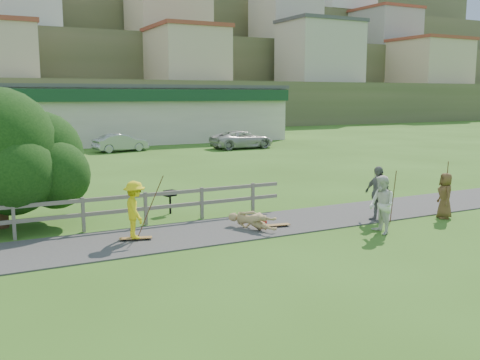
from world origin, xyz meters
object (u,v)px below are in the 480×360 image
at_px(spectator_a, 382,205).
at_px(spectator_c, 445,196).
at_px(car_white, 242,139).
at_px(car_silver, 121,143).
at_px(skater_fallen, 252,220).
at_px(bbq, 170,202).
at_px(skater_rider, 135,213).
at_px(spectator_b, 378,194).

bearing_deg(spectator_a, spectator_c, 111.54).
xyz_separation_m(spectator_c, car_white, (5.01, 24.96, -0.08)).
relative_size(spectator_a, car_silver, 0.44).
distance_m(skater_fallen, spectator_a, 4.03).
bearing_deg(car_white, spectator_a, 159.63).
bearing_deg(spectator_a, skater_fallen, -111.52).
xyz_separation_m(spectator_a, bbq, (-4.83, 5.62, -0.47)).
bearing_deg(car_silver, bbq, 160.88).
bearing_deg(spectator_c, car_white, -164.11).
distance_m(skater_fallen, bbq, 3.76).
xyz_separation_m(skater_rider, car_silver, (6.14, 24.99, -0.17)).
height_order(spectator_b, car_silver, spectator_b).
height_order(spectator_b, car_white, spectator_b).
xyz_separation_m(skater_fallen, spectator_c, (6.73, -1.57, 0.48)).
xyz_separation_m(spectator_a, car_silver, (-0.85, 27.58, -0.23)).
bearing_deg(car_silver, spectator_a, 172.92).
xyz_separation_m(car_silver, car_white, (9.26, -2.02, 0.04)).
height_order(spectator_a, spectator_c, spectator_a).
xyz_separation_m(spectator_a, spectator_c, (3.39, 0.60, -0.11)).
bearing_deg(skater_fallen, car_white, 38.72).
bearing_deg(skater_rider, spectator_c, -98.26).
distance_m(spectator_a, spectator_c, 3.44).
bearing_deg(bbq, car_white, 41.54).
height_order(spectator_a, car_white, spectator_a).
xyz_separation_m(spectator_c, bbq, (-8.22, 5.02, -0.37)).
relative_size(spectator_b, bbq, 2.20).
bearing_deg(bbq, skater_rider, -140.35).
height_order(skater_fallen, car_silver, car_silver).
relative_size(skater_fallen, spectator_c, 1.09).
distance_m(spectator_b, car_silver, 26.32).
bearing_deg(spectator_c, skater_fallen, -75.93).
relative_size(spectator_a, car_white, 0.35).
height_order(spectator_a, spectator_b, spectator_b).
distance_m(skater_rider, spectator_a, 7.45).
relative_size(skater_rider, skater_fallen, 0.98).
xyz_separation_m(spectator_b, spectator_c, (2.38, -0.73, -0.15)).
xyz_separation_m(skater_rider, spectator_a, (6.99, -2.59, 0.06)).
height_order(spectator_a, bbq, spectator_a).
bearing_deg(skater_fallen, spectator_c, -37.79).
height_order(skater_rider, car_silver, skater_rider).
xyz_separation_m(skater_fallen, car_silver, (2.49, 25.40, 0.35)).
distance_m(spectator_a, bbq, 7.43).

